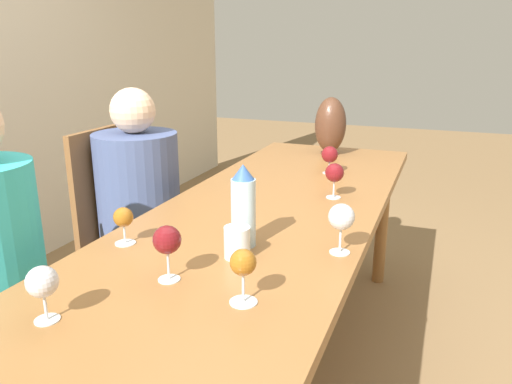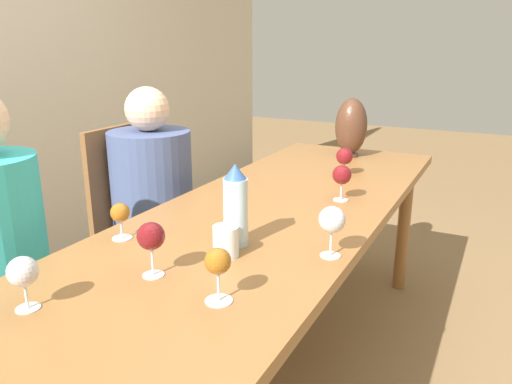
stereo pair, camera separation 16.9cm
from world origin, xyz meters
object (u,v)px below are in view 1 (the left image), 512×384
Objects in this scene: wine_glass_1 at (335,173)px; wine_glass_5 at (167,241)px; person_far at (143,213)px; wine_glass_3 at (330,155)px; water_tumbler at (237,242)px; vase at (330,125)px; wine_glass_2 at (243,265)px; wine_glass_0 at (123,219)px; chair_far at (127,232)px; water_bottle at (243,207)px; wine_glass_7 at (42,283)px; wine_glass_4 at (341,218)px.

wine_glass_5 is at bearing 164.35° from wine_glass_1.
wine_glass_3 is at bearing -57.82° from person_far.
water_tumbler is 1.47m from vase.
wine_glass_2 is 0.23m from wine_glass_5.
wine_glass_1 is (-0.79, -0.20, -0.06)m from vase.
vase is 2.09× the size of wine_glass_5.
wine_glass_3 is 0.11× the size of person_far.
wine_glass_1 is at bearing -35.31° from wine_glass_0.
chair_far is at bearing 139.83° from vase.
chair_far is (0.58, 0.81, -0.29)m from water_tumbler.
wine_glass_5 is (-0.87, 0.24, 0.01)m from wine_glass_1.
wine_glass_2 is at bearing 179.04° from wine_glass_1.
vase is at bearing 2.25° from water_bottle.
water_bottle is 0.96m from wine_glass_3.
wine_glass_2 is 0.91× the size of wine_glass_5.
wine_glass_3 reaches higher than wine_glass_0.
water_bottle reaches higher than wine_glass_7.
wine_glass_7 reaches higher than wine_glass_0.
wine_glass_1 is at bearing -84.49° from chair_far.
water_bottle is 1.96× the size of wine_glass_3.
chair_far is (-0.09, 0.95, -0.35)m from wine_glass_1.
vase is 1.37m from wine_glass_4.
water_tumbler is 0.68× the size of wine_glass_2.
wine_glass_2 is 0.45m from wine_glass_7.
person_far reaches higher than vase.
wine_glass_3 is 1.55m from wine_glass_7.
wine_glass_0 is 0.12× the size of chair_far.
wine_glass_0 is 1.15m from wine_glass_3.
wine_glass_0 is at bearing 160.05° from wine_glass_3.
wine_glass_4 is (-1.32, -0.34, -0.05)m from vase.
vase is at bearing -1.38° from wine_glass_5.
vase is 2.08× the size of wine_glass_4.
wine_glass_2 is (-0.33, -0.14, -0.02)m from water_bottle.
wine_glass_0 is 0.77× the size of wine_glass_4.
vase is at bearing -11.19° from wine_glass_0.
chair_far reaches higher than wine_glass_0.
wine_glass_1 is (0.58, -0.15, -0.02)m from water_bottle.
wine_glass_1 is 0.93× the size of wine_glass_4.
vase is at bearing 14.57° from wine_glass_1.
wine_glass_2 reaches higher than wine_glass_0.
wine_glass_3 is 0.13× the size of chair_far.
water_bottle is 0.36m from wine_glass_2.
wine_glass_5 is at bearing 173.70° from wine_glass_3.
wine_glass_3 reaches higher than water_tumbler.
water_tumbler is at bearing -129.07° from person_far.
wine_glass_0 is (-0.03, 0.37, 0.04)m from water_tumbler.
wine_glass_2 is (-1.70, -0.19, -0.06)m from vase.
wine_glass_0 reaches higher than water_tumbler.
vase is 1.66m from wine_glass_5.
water_bottle reaches higher than wine_glass_1.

